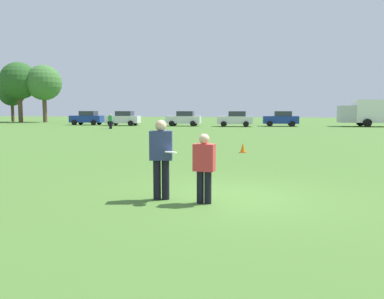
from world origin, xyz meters
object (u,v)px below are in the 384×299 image
object	(u,v)px
player_thrower	(161,155)
parked_car_mid_right	(236,119)
box_truck	(378,112)
frisbee	(171,152)
parked_car_center	(184,118)
player_defender	(204,165)
traffic_cone	(243,148)
parked_car_near_right	(281,119)
bystander_sideline_watcher	(110,120)
parked_car_near_left	(87,118)
parked_car_mid_left	(123,118)

from	to	relation	value
player_thrower	parked_car_mid_right	distance (m)	37.71
parked_car_mid_right	box_truck	size ratio (longest dim) A/B	0.50
frisbee	parked_car_mid_right	xyz separation A→B (m)	(-1.88, 37.89, -0.20)
frisbee	parked_car_center	distance (m)	39.03
parked_car_center	box_truck	world-z (taller)	box_truck
player_defender	traffic_cone	world-z (taller)	player_defender
player_thrower	parked_car_near_right	bearing A→B (deg)	84.59
player_defender	bystander_sideline_watcher	size ratio (longest dim) A/B	0.96
player_defender	box_truck	xyz separation A→B (m)	(13.99, 41.03, 0.89)
traffic_cone	parked_car_center	size ratio (longest dim) A/B	0.11
player_thrower	parked_car_near_left	world-z (taller)	player_thrower
parked_car_mid_left	parked_car_near_right	distance (m)	19.54
parked_car_near_left	bystander_sideline_watcher	size ratio (longest dim) A/B	2.70
player_defender	parked_car_near_left	xyz separation A→B (m)	(-22.15, 38.74, 0.07)
parked_car_mid_left	box_truck	distance (m)	30.90
player_defender	parked_car_near_right	world-z (taller)	parked_car_near_right
player_defender	parked_car_mid_left	distance (m)	41.23
parked_car_mid_left	box_truck	world-z (taller)	box_truck
parked_car_mid_right	bystander_sideline_watcher	size ratio (longest dim) A/B	2.70
player_defender	parked_car_mid_right	xyz separation A→B (m)	(-2.61, 37.85, 0.07)
frisbee	bystander_sideline_watcher	size ratio (longest dim) A/B	0.17
parked_car_mid_left	parked_car_center	size ratio (longest dim) A/B	1.00
parked_car_near_left	parked_car_mid_left	world-z (taller)	same
traffic_cone	parked_car_mid_right	size ratio (longest dim) A/B	0.11
player_thrower	bystander_sideline_watcher	distance (m)	32.76
parked_car_near_right	player_thrower	bearing A→B (deg)	-95.41
parked_car_mid_right	box_truck	distance (m)	16.93
parked_car_mid_left	parked_car_near_right	world-z (taller)	same
player_thrower	player_defender	xyz separation A→B (m)	(1.02, -0.18, -0.17)
parked_car_mid_right	parked_car_near_right	distance (m)	5.64
player_defender	parked_car_near_left	world-z (taller)	parked_car_near_left
box_truck	bystander_sideline_watcher	world-z (taller)	box_truck
player_thrower	frisbee	xyz separation A→B (m)	(0.29, -0.22, 0.09)
parked_car_near_left	parked_car_center	bearing A→B (deg)	-2.77
parked_car_near_left	box_truck	xyz separation A→B (m)	(36.14, 2.29, 0.83)
parked_car_mid_left	parked_car_center	bearing A→B (deg)	3.07
player_defender	parked_car_mid_right	world-z (taller)	parked_car_mid_right
frisbee	player_thrower	bearing A→B (deg)	142.28
parked_car_near_left	traffic_cone	bearing A→B (deg)	-52.00
parked_car_near_right	frisbee	bearing A→B (deg)	-94.98
frisbee	box_truck	xyz separation A→B (m)	(14.73, 41.08, 0.63)
player_defender	parked_car_near_right	distance (m)	39.76
parked_car_mid_left	bystander_sideline_watcher	bearing A→B (deg)	-77.94
player_thrower	parked_car_mid_left	distance (m)	40.66
traffic_cone	parked_car_near_left	distance (m)	36.22
player_defender	box_truck	bearing A→B (deg)	71.17
traffic_cone	parked_car_center	xyz separation A→B (m)	(-9.13, 27.90, 0.69)
parked_car_center	bystander_sideline_watcher	size ratio (longest dim) A/B	2.70
player_defender	parked_car_mid_right	bearing A→B (deg)	93.95
parked_car_mid_left	traffic_cone	bearing A→B (deg)	-58.46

